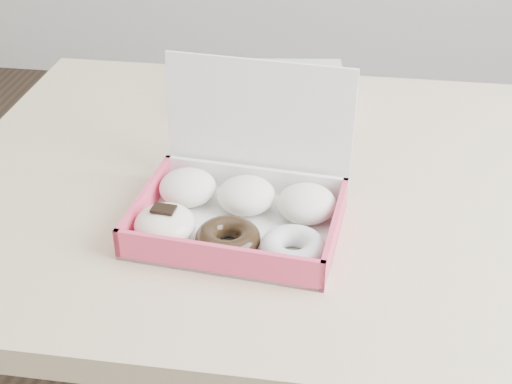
# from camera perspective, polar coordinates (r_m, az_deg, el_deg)

# --- Properties ---
(table) EXTENTS (1.20, 0.80, 0.75)m
(table) POSITION_cam_1_polar(r_m,az_deg,el_deg) (1.11, 6.84, -2.64)
(table) COLOR #CDB787
(table) RESTS_ON ground
(donut_box) EXTENTS (0.29, 0.25, 0.20)m
(donut_box) POSITION_cam_1_polar(r_m,az_deg,el_deg) (0.95, -1.42, -1.04)
(donut_box) COLOR white
(donut_box) RESTS_ON table
(newspapers) EXTENTS (0.28, 0.24, 0.04)m
(newspapers) POSITION_cam_1_polar(r_m,az_deg,el_deg) (1.30, 1.42, 8.08)
(newspapers) COLOR silver
(newspapers) RESTS_ON table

